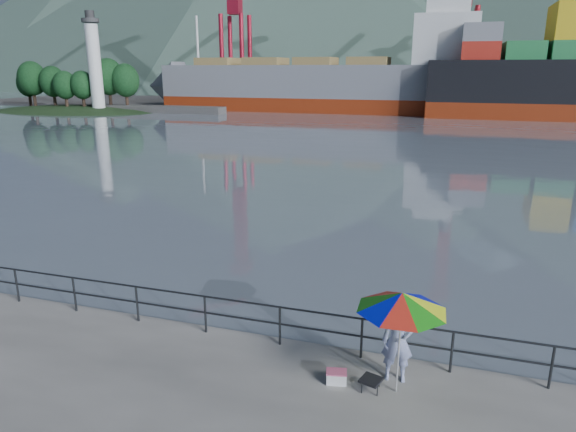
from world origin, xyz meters
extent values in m
cube|color=slate|center=(0.00, 130.00, 0.00)|extent=(500.00, 280.00, 0.00)
cube|color=#514F4C|center=(10.00, 93.00, 0.00)|extent=(200.00, 40.00, 0.40)
cylinder|color=#2D3033|center=(0.00, 1.70, 1.00)|extent=(22.00, 0.05, 0.05)
cylinder|color=#2D3033|center=(0.00, 1.70, 0.55)|extent=(22.00, 0.05, 0.05)
cube|color=#2D3033|center=(0.00, 1.70, 0.50)|extent=(22.00, 0.06, 1.00)
cone|color=#385147|center=(-140.00, 190.00, 27.50)|extent=(228.80, 228.80, 55.00)
ellipsoid|color=#263F1E|center=(-55.00, 62.00, 0.00)|extent=(48.00, 26.40, 8.40)
cylinder|color=white|center=(-49.00, 61.00, 6.50)|extent=(2.00, 2.00, 13.00)
cylinder|color=#2D2D2D|center=(-49.00, 61.00, 14.00)|extent=(1.80, 1.80, 2.00)
cube|color=yellow|center=(10.00, 92.00, 2.60)|extent=(6.00, 2.40, 5.20)
cube|color=orange|center=(16.50, 92.00, 2.60)|extent=(6.00, 2.40, 5.20)
cube|color=gray|center=(23.00, 92.00, 1.30)|extent=(6.00, 2.40, 2.60)
cube|color=orange|center=(10.00, 95.00, 2.60)|extent=(6.00, 2.40, 5.20)
cube|color=#267F3F|center=(16.50, 95.00, 1.30)|extent=(6.00, 2.40, 2.60)
cube|color=orange|center=(23.00, 95.00, 1.30)|extent=(6.00, 2.40, 2.60)
cube|color=gray|center=(10.00, 98.00, 3.90)|extent=(6.00, 2.40, 7.80)
cube|color=#267F3F|center=(16.50, 98.00, 3.90)|extent=(6.00, 2.40, 7.80)
cube|color=yellow|center=(23.00, 98.00, 3.90)|extent=(6.00, 2.40, 7.80)
imported|color=#35468F|center=(3.87, 1.08, 0.93)|extent=(0.71, 0.50, 1.86)
cylinder|color=white|center=(3.93, 0.61, 1.03)|extent=(0.04, 0.04, 2.07)
cone|color=red|center=(3.93, 0.61, 2.07)|extent=(2.45, 2.45, 0.38)
cube|color=black|center=(3.41, 0.50, 0.24)|extent=(0.51, 0.51, 0.05)
cube|color=#2D3033|center=(3.41, 0.50, 0.11)|extent=(0.35, 0.35, 0.22)
cube|color=silver|center=(2.66, 0.55, 0.12)|extent=(0.47, 0.37, 0.24)
cylinder|color=black|center=(3.61, 1.89, 0.00)|extent=(0.13, 1.53, 1.08)
cube|color=maroon|center=(-14.74, 73.94, 0.75)|extent=(54.82, 9.49, 2.50)
cube|color=gray|center=(-14.74, 73.94, 4.50)|extent=(54.82, 9.49, 5.00)
cube|color=silver|center=(2.80, 73.94, 10.50)|extent=(9.00, 7.97, 7.00)
camera|label=1|loc=(4.57, -8.95, 6.53)|focal=32.00mm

